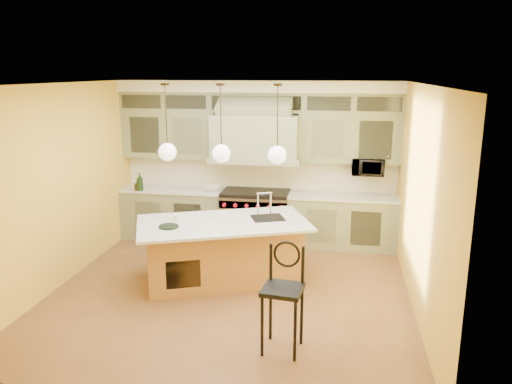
% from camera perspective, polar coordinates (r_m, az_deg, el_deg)
% --- Properties ---
extents(floor, '(5.00, 5.00, 0.00)m').
position_cam_1_polar(floor, '(7.27, -2.91, -11.25)').
color(floor, brown).
rests_on(floor, ground).
extents(ceiling, '(5.00, 5.00, 0.00)m').
position_cam_1_polar(ceiling, '(6.60, -3.22, 12.24)').
color(ceiling, white).
rests_on(ceiling, wall_back).
extents(wall_back, '(5.00, 0.00, 5.00)m').
position_cam_1_polar(wall_back, '(9.19, 0.33, 3.58)').
color(wall_back, gold).
rests_on(wall_back, ground).
extents(wall_front, '(5.00, 0.00, 5.00)m').
position_cam_1_polar(wall_front, '(4.49, -10.04, -7.60)').
color(wall_front, gold).
rests_on(wall_front, ground).
extents(wall_left, '(0.00, 5.00, 5.00)m').
position_cam_1_polar(wall_left, '(7.72, -21.49, 0.66)').
color(wall_left, gold).
rests_on(wall_left, ground).
extents(wall_right, '(0.00, 5.00, 5.00)m').
position_cam_1_polar(wall_right, '(6.72, 18.25, -0.92)').
color(wall_right, gold).
rests_on(wall_right, ground).
extents(back_cabinetry, '(5.00, 0.77, 2.90)m').
position_cam_1_polar(back_cabinetry, '(8.94, 0.05, 3.16)').
color(back_cabinetry, gray).
rests_on(back_cabinetry, floor).
extents(range, '(1.20, 0.74, 0.96)m').
position_cam_1_polar(range, '(9.07, -0.04, -2.81)').
color(range, silver).
rests_on(range, floor).
extents(kitchen_island, '(2.76, 2.12, 1.35)m').
position_cam_1_polar(kitchen_island, '(7.49, -3.75, -6.60)').
color(kitchen_island, '#A6663A').
rests_on(kitchen_island, floor).
extents(counter_stool, '(0.48, 0.48, 1.23)m').
position_cam_1_polar(counter_stool, '(5.62, 3.15, -11.16)').
color(counter_stool, black).
rests_on(counter_stool, floor).
extents(microwave, '(0.54, 0.37, 0.30)m').
position_cam_1_polar(microwave, '(8.85, 12.64, 2.85)').
color(microwave, black).
rests_on(microwave, back_cabinetry).
extents(oil_bottle_a, '(0.14, 0.14, 0.33)m').
position_cam_1_polar(oil_bottle_a, '(9.29, -13.13, 1.14)').
color(oil_bottle_a, black).
rests_on(oil_bottle_a, back_cabinetry).
extents(oil_bottle_b, '(0.10, 0.10, 0.19)m').
position_cam_1_polar(oil_bottle_b, '(9.33, -13.43, 0.74)').
color(oil_bottle_b, black).
rests_on(oil_bottle_b, back_cabinetry).
extents(fruit_bowl, '(0.33, 0.33, 0.08)m').
position_cam_1_polar(fruit_bowl, '(9.12, -5.02, 0.43)').
color(fruit_bowl, white).
rests_on(fruit_bowl, back_cabinetry).
extents(cup, '(0.11, 0.11, 0.09)m').
position_cam_1_polar(cup, '(7.43, -9.13, -2.87)').
color(cup, white).
rests_on(cup, kitchen_island).
extents(pendant_left, '(0.26, 0.26, 1.11)m').
position_cam_1_polar(pendant_left, '(7.34, -10.09, 4.75)').
color(pendant_left, '#2D2319').
rests_on(pendant_left, ceiling).
extents(pendant_center, '(0.26, 0.26, 1.11)m').
position_cam_1_polar(pendant_center, '(7.11, -3.98, 4.64)').
color(pendant_center, '#2D2319').
rests_on(pendant_center, ceiling).
extents(pendant_right, '(0.26, 0.26, 1.11)m').
position_cam_1_polar(pendant_right, '(6.97, 2.44, 4.48)').
color(pendant_right, '#2D2319').
rests_on(pendant_right, ceiling).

